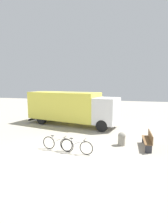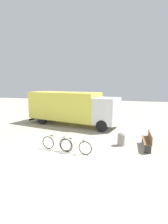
{
  "view_description": "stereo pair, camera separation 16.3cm",
  "coord_description": "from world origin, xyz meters",
  "px_view_note": "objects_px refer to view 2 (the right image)",
  "views": [
    {
      "loc": [
        3.29,
        -8.14,
        3.56
      ],
      "look_at": [
        -0.1,
        4.05,
        1.54
      ],
      "focal_mm": 28.0,
      "sensor_mm": 36.0,
      "label": 1
    },
    {
      "loc": [
        3.45,
        -8.09,
        3.56
      ],
      "look_at": [
        -0.1,
        4.05,
        1.54
      ],
      "focal_mm": 28.0,
      "sensor_mm": 36.0,
      "label": 2
    }
  ],
  "objects_px": {
    "bollard_near_bench": "(121,138)",
    "bicycle_near": "(57,143)",
    "park_bench": "(148,140)",
    "delivery_truck": "(71,107)",
    "bicycle_middle": "(76,146)"
  },
  "relations": [
    {
      "from": "delivery_truck",
      "to": "bicycle_near",
      "type": "height_order",
      "value": "delivery_truck"
    },
    {
      "from": "bicycle_near",
      "to": "bollard_near_bench",
      "type": "bearing_deg",
      "value": 31.15
    },
    {
      "from": "park_bench",
      "to": "bicycle_middle",
      "type": "relative_size",
      "value": 1.02
    },
    {
      "from": "park_bench",
      "to": "bicycle_near",
      "type": "relative_size",
      "value": 1.02
    },
    {
      "from": "park_bench",
      "to": "bicycle_middle",
      "type": "distance_m",
      "value": 4.1
    },
    {
      "from": "bicycle_near",
      "to": "bicycle_middle",
      "type": "relative_size",
      "value": 1.0
    },
    {
      "from": "delivery_truck",
      "to": "bicycle_middle",
      "type": "xyz_separation_m",
      "value": [
        2.5,
        -6.07,
        -1.22
      ]
    },
    {
      "from": "bicycle_middle",
      "to": "delivery_truck",
      "type": "bearing_deg",
      "value": 116.88
    },
    {
      "from": "bicycle_middle",
      "to": "bollard_near_bench",
      "type": "distance_m",
      "value": 2.87
    },
    {
      "from": "bollard_near_bench",
      "to": "bicycle_middle",
      "type": "bearing_deg",
      "value": -139.08
    },
    {
      "from": "park_bench",
      "to": "bollard_near_bench",
      "type": "distance_m",
      "value": 1.47
    },
    {
      "from": "bicycle_near",
      "to": "bicycle_middle",
      "type": "height_order",
      "value": "same"
    },
    {
      "from": "park_bench",
      "to": "bicycle_near",
      "type": "xyz_separation_m",
      "value": [
        -4.79,
        -1.73,
        -0.1
      ]
    },
    {
      "from": "bollard_near_bench",
      "to": "bicycle_near",
      "type": "bearing_deg",
      "value": -152.48
    },
    {
      "from": "delivery_truck",
      "to": "bollard_near_bench",
      "type": "distance_m",
      "value": 6.38
    }
  ]
}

